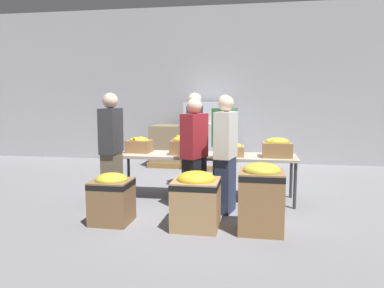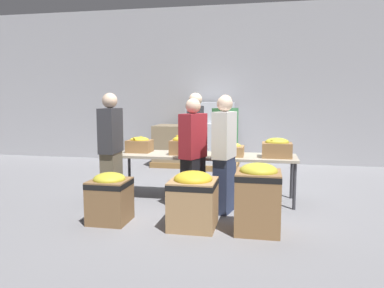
% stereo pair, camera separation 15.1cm
% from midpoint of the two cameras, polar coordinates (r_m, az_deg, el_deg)
% --- Properties ---
extents(ground_plane, '(30.00, 30.00, 0.00)m').
position_cam_midpoint_polar(ground_plane, '(6.28, 1.18, -8.36)').
color(ground_plane, gray).
extents(wall_back, '(16.00, 0.08, 4.00)m').
position_cam_midpoint_polar(wall_back, '(9.79, 4.53, 8.92)').
color(wall_back, '#A8A8AD').
rests_on(wall_back, ground_plane).
extents(sorting_table, '(2.96, 0.77, 0.75)m').
position_cam_midpoint_polar(sorting_table, '(6.13, 1.19, -2.04)').
color(sorting_table, '#B2A893').
rests_on(sorting_table, ground_plane).
extents(banana_box_0, '(0.41, 0.34, 0.27)m').
position_cam_midpoint_polar(banana_box_0, '(6.44, -8.72, -0.11)').
color(banana_box_0, olive).
rests_on(banana_box_0, sorting_table).
extents(banana_box_1, '(0.39, 0.31, 0.32)m').
position_cam_midpoint_polar(banana_box_1, '(6.12, -2.11, -0.16)').
color(banana_box_1, olive).
rests_on(banana_box_1, sorting_table).
extents(banana_box_2, '(0.45, 0.33, 0.23)m').
position_cam_midpoint_polar(banana_box_2, '(5.99, 5.12, -0.80)').
color(banana_box_2, '#A37A4C').
rests_on(banana_box_2, sorting_table).
extents(banana_box_3, '(0.45, 0.34, 0.31)m').
position_cam_midpoint_polar(banana_box_3, '(5.96, 12.16, -0.52)').
color(banana_box_3, olive).
rests_on(banana_box_3, sorting_table).
extents(volunteer_0, '(0.24, 0.47, 1.76)m').
position_cam_midpoint_polar(volunteer_0, '(6.78, -0.20, 0.31)').
color(volunteer_0, black).
rests_on(volunteer_0, ground_plane).
extents(volunteer_1, '(0.32, 0.49, 1.70)m').
position_cam_midpoint_polar(volunteer_1, '(5.43, 4.36, -1.70)').
color(volunteer_1, '#2D3856').
rests_on(volunteer_1, ground_plane).
extents(volunteer_2, '(0.44, 0.51, 1.72)m').
position_cam_midpoint_polar(volunteer_2, '(6.64, 4.32, -0.01)').
color(volunteer_2, '#2D3856').
rests_on(volunteer_2, ground_plane).
extents(volunteer_3, '(0.24, 0.47, 1.74)m').
position_cam_midpoint_polar(volunteer_3, '(5.90, -12.89, -0.94)').
color(volunteer_3, '#6B604C').
rests_on(volunteer_3, ground_plane).
extents(volunteer_4, '(0.37, 0.50, 1.66)m').
position_cam_midpoint_polar(volunteer_4, '(5.52, -0.42, -1.72)').
color(volunteer_4, black).
rests_on(volunteer_4, ground_plane).
extents(donation_bin_0, '(0.51, 0.51, 0.68)m').
position_cam_midpoint_polar(donation_bin_0, '(5.16, -12.95, -7.78)').
color(donation_bin_0, olive).
rests_on(donation_bin_0, ground_plane).
extents(donation_bin_1, '(0.59, 0.59, 0.74)m').
position_cam_midpoint_polar(donation_bin_1, '(4.84, -0.28, -8.21)').
color(donation_bin_1, tan).
rests_on(donation_bin_1, ground_plane).
extents(donation_bin_2, '(0.55, 0.55, 0.87)m').
position_cam_midpoint_polar(donation_bin_2, '(4.75, 9.59, -7.71)').
color(donation_bin_2, olive).
rests_on(donation_bin_2, ground_plane).
extents(pallet_stack_0, '(0.94, 0.94, 1.00)m').
position_cam_midpoint_polar(pallet_stack_0, '(9.32, -3.80, -0.27)').
color(pallet_stack_0, olive).
rests_on(pallet_stack_0, ground_plane).
extents(pallet_stack_1, '(1.14, 1.14, 1.57)m').
position_cam_midpoint_polar(pallet_stack_1, '(9.15, 2.03, 1.39)').
color(pallet_stack_1, olive).
rests_on(pallet_stack_1, ground_plane).
extents(pallet_stack_2, '(1.13, 1.13, 1.09)m').
position_cam_midpoint_polar(pallet_stack_2, '(9.02, 2.57, -0.23)').
color(pallet_stack_2, olive).
rests_on(pallet_stack_2, ground_plane).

